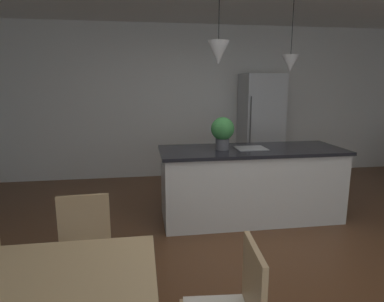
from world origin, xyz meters
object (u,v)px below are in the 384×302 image
kitchen_island (250,183)px  refrigerator (260,127)px  chair_far_right (84,253)px  potted_plant_on_island (223,131)px

kitchen_island → refrigerator: refrigerator is taller
chair_far_right → potted_plant_on_island: bearing=47.1°
kitchen_island → refrigerator: size_ratio=1.21×
potted_plant_on_island → chair_far_right: bearing=-132.9°
chair_far_right → kitchen_island: bearing=40.4°
refrigerator → potted_plant_on_island: bearing=-122.6°
kitchen_island → chair_far_right: bearing=-139.6°
chair_far_right → refrigerator: 4.19m
kitchen_island → refrigerator: 2.00m
chair_far_right → refrigerator: bearing=52.3°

